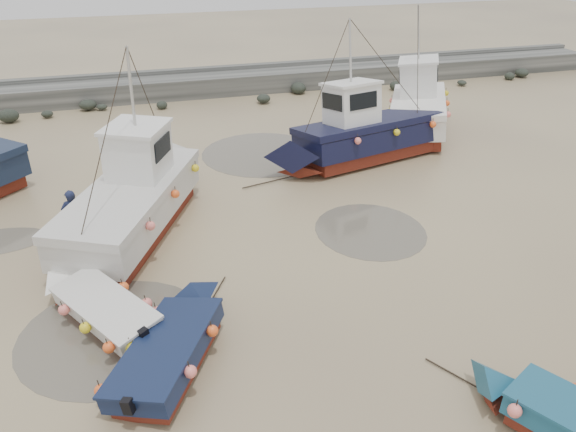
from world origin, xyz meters
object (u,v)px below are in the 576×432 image
(dinghy_1, at_px, (176,343))
(dinghy_2, at_px, (572,420))
(cabin_boat_2, at_px, (360,134))
(cabin_boat_3, at_px, (422,105))
(person, at_px, (78,241))
(cabin_boat_1, at_px, (137,192))
(dinghy_0, at_px, (101,302))

(dinghy_1, distance_m, dinghy_2, 8.96)
(cabin_boat_2, height_order, cabin_boat_3, same)
(cabin_boat_3, distance_m, person, 18.41)
(dinghy_1, height_order, cabin_boat_1, cabin_boat_1)
(dinghy_2, bearing_deg, dinghy_0, 114.03)
(dinghy_1, relative_size, person, 2.93)
(dinghy_0, relative_size, cabin_boat_3, 0.60)
(dinghy_1, bearing_deg, dinghy_2, -2.98)
(cabin_boat_1, bearing_deg, dinghy_2, -31.59)
(dinghy_2, xyz_separation_m, cabin_boat_3, (6.72, 18.95, 0.81))
(dinghy_0, xyz_separation_m, dinghy_2, (9.32, -7.01, 0.01))
(dinghy_2, xyz_separation_m, cabin_boat_1, (-8.00, 12.24, 0.76))
(cabin_boat_3, bearing_deg, cabin_boat_1, -126.27)
(dinghy_1, relative_size, dinghy_2, 1.10)
(person, bearing_deg, dinghy_1, 105.91)
(cabin_boat_2, bearing_deg, dinghy_2, 159.17)
(dinghy_1, bearing_deg, cabin_boat_2, 78.33)
(cabin_boat_2, bearing_deg, cabin_boat_1, 95.13)
(dinghy_2, relative_size, person, 2.67)
(dinghy_1, xyz_separation_m, cabin_boat_3, (14.30, 14.17, 0.82))
(dinghy_1, height_order, dinghy_2, same)
(dinghy_1, distance_m, cabin_boat_3, 20.15)
(dinghy_1, relative_size, cabin_boat_3, 0.64)
(cabin_boat_1, relative_size, cabin_boat_2, 1.03)
(cabin_boat_1, bearing_deg, dinghy_1, -61.53)
(cabin_boat_3, bearing_deg, dinghy_1, -106.03)
(dinghy_2, bearing_deg, cabin_boat_2, 54.17)
(dinghy_1, xyz_separation_m, cabin_boat_2, (9.44, 10.89, 0.80))
(cabin_boat_2, bearing_deg, dinghy_1, 125.04)
(dinghy_0, distance_m, cabin_boat_1, 5.45)
(dinghy_1, bearing_deg, cabin_boat_3, 73.99)
(dinghy_0, xyz_separation_m, dinghy_1, (1.74, -2.23, -0.00))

